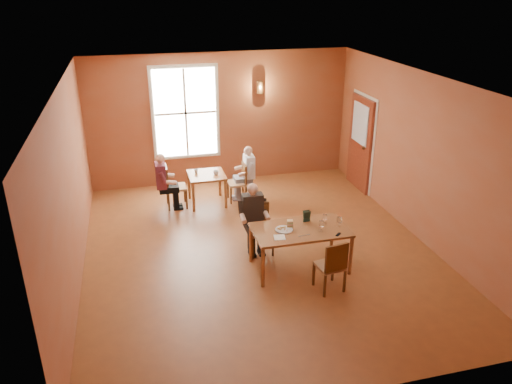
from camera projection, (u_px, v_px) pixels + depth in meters
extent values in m
cube|color=brown|center=(259.00, 250.00, 8.90)|extent=(6.00, 7.00, 0.01)
cube|color=brown|center=(221.00, 119.00, 11.43)|extent=(6.00, 0.04, 3.00)
cube|color=brown|center=(343.00, 288.00, 5.19)|extent=(6.00, 0.04, 3.00)
cube|color=brown|center=(70.00, 189.00, 7.63)|extent=(0.04, 7.00, 3.00)
cube|color=brown|center=(420.00, 157.00, 8.99)|extent=(0.04, 7.00, 3.00)
cube|color=white|center=(259.00, 81.00, 7.72)|extent=(6.00, 7.00, 0.04)
cube|color=white|center=(186.00, 113.00, 11.12)|extent=(1.36, 0.10, 1.96)
cube|color=maroon|center=(360.00, 143.00, 11.20)|extent=(0.12, 1.04, 2.10)
cylinder|color=brown|center=(260.00, 87.00, 11.26)|extent=(0.16, 0.16, 0.28)
cylinder|color=white|center=(284.00, 229.00, 8.04)|extent=(0.37, 0.37, 0.04)
cube|color=tan|center=(290.00, 224.00, 8.11)|extent=(0.11, 0.11, 0.11)
cube|color=#1B2F22|center=(307.00, 216.00, 8.30)|extent=(0.12, 0.07, 0.20)
cube|color=silver|center=(304.00, 235.00, 7.88)|extent=(0.20, 0.04, 0.00)
cube|color=white|center=(280.00, 237.00, 7.82)|extent=(0.21, 0.21, 0.01)
cube|color=black|center=(338.00, 234.00, 7.91)|extent=(0.11, 0.11, 0.01)
imported|color=silver|center=(216.00, 173.00, 10.46)|extent=(0.13, 0.13, 0.09)
imported|color=white|center=(196.00, 171.00, 10.56)|extent=(0.09, 0.09, 0.08)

